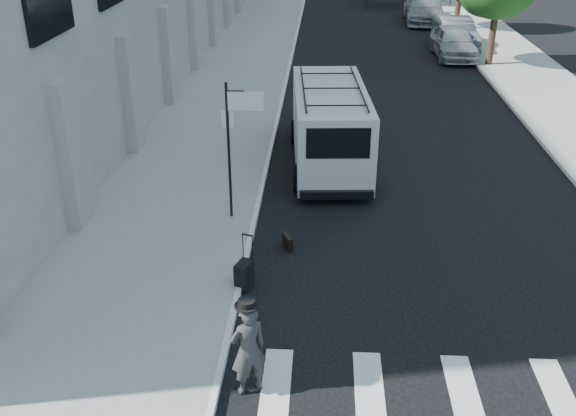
# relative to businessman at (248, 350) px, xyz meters

# --- Properties ---
(ground) EXTENTS (120.00, 120.00, 0.00)m
(ground) POSITION_rel_businessman_xyz_m (1.44, 3.00, -0.87)
(ground) COLOR black
(ground) RESTS_ON ground
(sidewalk_left) EXTENTS (4.50, 48.00, 0.15)m
(sidewalk_left) POSITION_rel_businessman_xyz_m (-2.81, 19.00, -0.79)
(sidewalk_left) COLOR gray
(sidewalk_left) RESTS_ON ground
(sidewalk_right) EXTENTS (4.00, 56.00, 0.15)m
(sidewalk_right) POSITION_rel_businessman_xyz_m (10.44, 23.00, -0.79)
(sidewalk_right) COLOR gray
(sidewalk_right) RESTS_ON ground
(sign_pole) EXTENTS (1.03, 0.07, 3.50)m
(sign_pole) POSITION_rel_businessman_xyz_m (-0.92, 6.20, 1.79)
(sign_pole) COLOR black
(sign_pole) RESTS_ON sidewalk_left
(businessman) EXTENTS (0.75, 0.67, 1.73)m
(businessman) POSITION_rel_businessman_xyz_m (0.00, 0.00, 0.00)
(businessman) COLOR #353537
(businessman) RESTS_ON ground
(briefcase) EXTENTS (0.28, 0.45, 0.34)m
(briefcase) POSITION_rel_businessman_xyz_m (0.37, 4.88, -0.70)
(briefcase) COLOR black
(briefcase) RESTS_ON ground
(suitcase) EXTENTS (0.41, 0.51, 1.23)m
(suitcase) POSITION_rel_businessman_xyz_m (-0.45, 3.10, -0.54)
(suitcase) COLOR black
(suitcase) RESTS_ON ground
(cargo_van) EXTENTS (2.61, 6.52, 2.40)m
(cargo_van) POSITION_rel_businessman_xyz_m (1.32, 10.34, 0.37)
(cargo_van) COLOR silver
(cargo_van) RESTS_ON ground
(parked_car_a) EXTENTS (2.01, 4.74, 1.60)m
(parked_car_a) POSITION_rel_businessman_xyz_m (7.62, 24.80, -0.07)
(parked_car_a) COLOR #A5A9AD
(parked_car_a) RESTS_ON ground
(parked_car_b) EXTENTS (1.95, 4.95, 1.60)m
(parked_car_b) POSITION_rel_businessman_xyz_m (8.09, 27.04, -0.06)
(parked_car_b) COLOR #4E5155
(parked_car_b) RESTS_ON ground
(parked_car_c) EXTENTS (2.67, 6.02, 1.72)m
(parked_car_c) POSITION_rel_businessman_xyz_m (7.41, 34.65, -0.01)
(parked_car_c) COLOR #93959A
(parked_car_c) RESTS_ON ground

